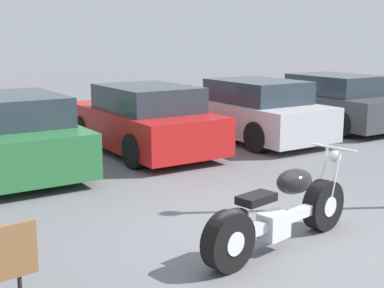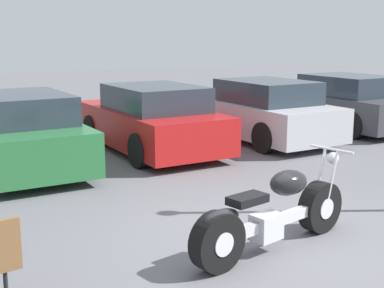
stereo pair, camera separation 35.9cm
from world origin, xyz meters
TOP-DOWN VIEW (x-y plane):
  - ground_plane at (0.00, 0.00)m, footprint 60.00×60.00m
  - motorcycle at (-0.21, -0.24)m, footprint 2.38×0.81m
  - parked_car_green at (-1.81, 5.04)m, footprint 1.86×4.06m
  - parked_car_red at (0.93, 5.20)m, footprint 1.86×4.06m
  - parked_car_silver at (3.66, 5.03)m, footprint 1.86×4.06m
  - parked_car_dark_grey at (6.40, 5.20)m, footprint 1.86×4.06m

SIDE VIEW (x-z plane):
  - ground_plane at x=0.00m, z-range 0.00..0.00m
  - motorcycle at x=-0.21m, z-range -0.11..0.94m
  - parked_car_green at x=-1.81m, z-range -0.04..1.35m
  - parked_car_red at x=0.93m, z-range -0.04..1.35m
  - parked_car_silver at x=3.66m, z-range -0.04..1.35m
  - parked_car_dark_grey at x=6.40m, z-range -0.04..1.35m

